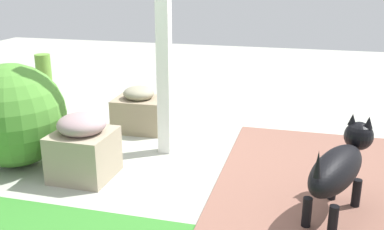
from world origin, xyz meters
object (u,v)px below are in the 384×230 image
Objects in this scene: terracotta_pot_spiky at (41,100)px; stone_planter_nearest at (139,111)px; terracotta_pot_tall at (46,91)px; dog at (340,166)px; porch_pillar at (163,18)px; round_shrub at (13,115)px; stone_planter_mid at (83,147)px.

stone_planter_nearest is at bearing -172.67° from terracotta_pot_spiky.
terracotta_pot_tall is 0.77× the size of dog.
porch_pillar is 3.55× the size of terracotta_pot_tall.
round_shrub is at bearing 111.08° from terracotta_pot_spiky.
round_shrub is at bearing -4.02° from dog.
dog is (-1.81, 0.09, 0.10)m from stone_planter_mid.
stone_planter_nearest is 0.59× the size of dog.
terracotta_pot_tall is at bearing -14.93° from stone_planter_nearest.
terracotta_pot_tall is 3.38m from dog.
dog is at bearing 175.98° from round_shrub.
porch_pillar is 4.65× the size of stone_planter_nearest.
stone_planter_mid is 1.37m from terracotta_pot_spiky.
stone_planter_mid is at bearing 130.62° from terracotta_pot_tall.
porch_pillar reaches higher than dog.
dog is (-1.79, 1.18, 0.14)m from stone_planter_nearest.
dog is at bearing 159.32° from terracotta_pot_spiky.
round_shrub reaches higher than stone_planter_mid.
porch_pillar is 2.74× the size of dog.
stone_planter_nearest is 1.22m from round_shrub.
round_shrub is at bearing 56.86° from stone_planter_nearest.
dog is (-2.78, 1.05, 0.07)m from terracotta_pot_spiky.
stone_planter_mid is 0.89× the size of terracotta_pot_spiky.
terracotta_pot_spiky reaches higher than stone_planter_mid.
dog is at bearing 152.22° from porch_pillar.
terracotta_pot_tall is at bearing -49.38° from stone_planter_mid.
terracotta_pot_tall is at bearing -26.52° from dog.
stone_planter_mid is at bearing -2.94° from dog.
terracotta_pot_tall is at bearing -62.54° from terracotta_pot_spiky.
stone_planter_mid is at bearing 172.93° from round_shrub.
round_shrub reaches higher than terracotta_pot_spiky.
porch_pillar is 1.41m from round_shrub.
terracotta_pot_tall reaches higher than stone_planter_nearest.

